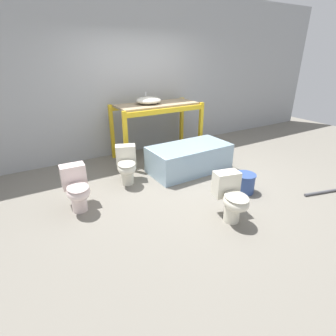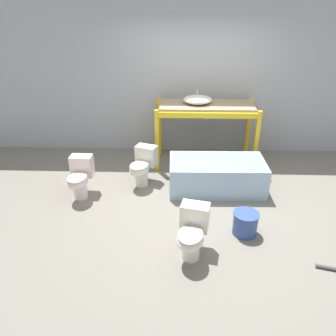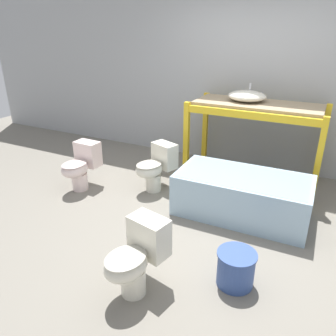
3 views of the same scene
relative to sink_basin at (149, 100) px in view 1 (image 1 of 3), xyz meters
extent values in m
plane|color=slate|center=(-0.02, -1.27, -1.18)|extent=(12.00, 12.00, 0.00)
cube|color=#9EA0A3|center=(-0.02, 0.55, 0.42)|extent=(10.80, 0.08, 3.20)
cube|color=gold|center=(-0.69, -0.40, -0.62)|extent=(0.07, 0.07, 1.11)
cube|color=gold|center=(1.00, -0.40, -0.62)|extent=(0.07, 0.07, 1.11)
cube|color=gold|center=(-0.69, 0.33, -0.62)|extent=(0.07, 0.07, 1.11)
cube|color=gold|center=(1.00, 0.33, -0.62)|extent=(0.07, 0.07, 1.11)
cube|color=gold|center=(0.16, -0.40, -0.15)|extent=(1.69, 0.06, 0.09)
cube|color=gold|center=(0.16, 0.33, -0.15)|extent=(1.69, 0.06, 0.09)
cube|color=#998466|center=(0.16, -0.04, -0.09)|extent=(1.62, 0.66, 0.04)
ellipsoid|color=silver|center=(0.00, 0.00, 0.00)|extent=(0.50, 0.45, 0.14)
cylinder|color=silver|center=(0.00, 0.12, 0.11)|extent=(0.02, 0.02, 0.08)
cube|color=#99B7CC|center=(0.29, -1.02, -0.93)|extent=(1.50, 0.79, 0.49)
cube|color=#829CAD|center=(0.29, -1.02, -0.79)|extent=(1.42, 0.71, 0.20)
cylinder|color=silver|center=(-0.16, -2.64, -1.06)|extent=(0.21, 0.21, 0.23)
ellipsoid|color=silver|center=(-0.17, -2.70, -0.85)|extent=(0.38, 0.44, 0.21)
ellipsoid|color=#B3AF9F|center=(-0.17, -2.70, -0.78)|extent=(0.36, 0.41, 0.03)
cube|color=silver|center=(-0.12, -2.44, -0.73)|extent=(0.36, 0.26, 0.33)
cylinder|color=silver|center=(-1.80, -1.37, -1.06)|extent=(0.21, 0.21, 0.23)
ellipsoid|color=silver|center=(-1.81, -1.44, -0.85)|extent=(0.32, 0.39, 0.21)
ellipsoid|color=#BBA7A3|center=(-1.81, -1.44, -0.78)|extent=(0.30, 0.37, 0.03)
cube|color=silver|center=(-1.80, -1.17, -0.73)|extent=(0.34, 0.21, 0.33)
cylinder|color=silver|center=(-0.91, -0.95, -1.06)|extent=(0.21, 0.21, 0.23)
ellipsoid|color=silver|center=(-0.94, -1.01, -0.85)|extent=(0.42, 0.46, 0.21)
ellipsoid|color=#B3AF9F|center=(-0.94, -1.01, -0.78)|extent=(0.39, 0.44, 0.03)
cube|color=silver|center=(-0.84, -0.76, -0.73)|extent=(0.38, 0.30, 0.33)
cylinder|color=#334C8C|center=(0.55, -2.16, -1.02)|extent=(0.31, 0.31, 0.31)
cylinder|color=#334C8C|center=(0.55, -2.16, -0.87)|extent=(0.33, 0.33, 0.02)
cylinder|color=#4C4C51|center=(1.55, -2.82, -1.15)|extent=(0.59, 0.20, 0.05)
camera|label=1|loc=(-2.35, -4.69, 0.85)|focal=28.00mm
camera|label=2|loc=(-0.33, -5.60, 1.54)|focal=35.00mm
camera|label=3|loc=(1.03, -4.36, 0.85)|focal=35.00mm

